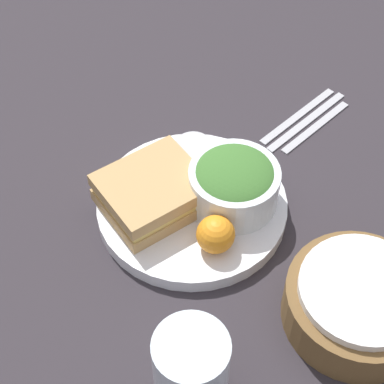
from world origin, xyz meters
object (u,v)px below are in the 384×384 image
spoon (316,127)px  fork (298,115)px  bread_basket (358,303)px  salad_bowl (234,182)px  dressing_cup (193,154)px  knife (307,121)px  sandwich (153,192)px  plate (192,206)px  drink_glass (191,370)px

spoon → fork: bearing=90.0°
bread_basket → spoon: (-0.12, -0.31, -0.03)m
salad_bowl → dressing_cup: (0.02, -0.08, -0.02)m
dressing_cup → fork: bearing=-166.3°
bread_basket → knife: 0.35m
sandwich → fork: size_ratio=0.89×
plate → fork: size_ratio=1.53×
drink_glass → bread_basket: size_ratio=0.63×
salad_bowl → knife: 0.22m
fork → spoon: size_ratio=1.11×
salad_bowl → drink_glass: size_ratio=1.09×
bread_basket → fork: size_ratio=1.04×
sandwich → dressing_cup: sandwich is taller
sandwich → knife: sandwich is taller
dressing_cup → drink_glass: drink_glass is taller
plate → drink_glass: 0.27m
drink_glass → knife: 0.48m
plate → sandwich: size_ratio=1.71×
salad_bowl → spoon: size_ratio=0.79×
plate → dressing_cup: size_ratio=5.03×
fork → drink_glass: bearing=-155.2°
sandwich → salad_bowl: size_ratio=1.25×
knife → dressing_cup: bearing=166.1°
drink_glass → bread_basket: 0.22m
fork → knife: size_ratio=0.95×
knife → spoon: (-0.01, 0.02, 0.00)m
drink_glass → knife: size_ratio=0.62×
salad_bowl → fork: bearing=-142.7°
fork → spoon: bearing=-90.0°
spoon → drink_glass: bearing=-159.2°
knife → plate: bearing=180.0°
dressing_cup → bread_basket: bread_basket is taller
drink_glass → plate: bearing=-112.2°
drink_glass → salad_bowl: bearing=-124.2°
plate → dressing_cup: (-0.03, -0.07, 0.03)m
knife → spoon: same height
sandwich → dressing_cup: (-0.08, -0.05, -0.01)m
sandwich → salad_bowl: salad_bowl is taller
plate → spoon: (-0.24, -0.08, -0.01)m
sandwich → knife: (-0.29, -0.08, -0.04)m
plate → spoon: bearing=-161.3°
salad_bowl → dressing_cup: size_ratio=2.35×
sandwich → bread_basket: size_ratio=0.86×
sandwich → spoon: bearing=-167.2°
bread_basket → fork: 0.36m
dressing_cup → knife: dressing_cup is taller
drink_glass → sandwich: bearing=-100.5°
bread_basket → spoon: size_ratio=1.15×
fork → sandwich: bearing=176.9°
fork → knife: same height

